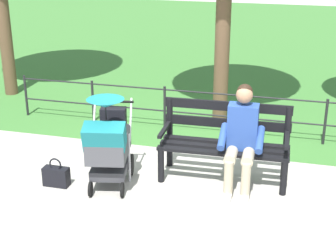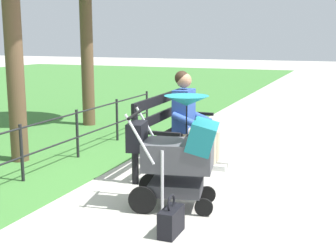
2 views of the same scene
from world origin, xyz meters
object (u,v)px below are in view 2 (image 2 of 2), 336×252
at_px(stroller, 179,151).
at_px(person_on_bench, 192,116).
at_px(handbag, 171,221).
at_px(park_bench, 170,129).

bearing_deg(stroller, person_on_bench, -165.68).
bearing_deg(person_on_bench, stroller, 14.32).
relative_size(stroller, handbag, 3.11).
distance_m(park_bench, handbag, 2.14).
height_order(park_bench, handbag, park_bench).
bearing_deg(person_on_bench, park_bench, -44.47).
relative_size(person_on_bench, stroller, 1.11).
relative_size(person_on_bench, handbag, 3.45).
relative_size(park_bench, stroller, 1.41).
distance_m(person_on_bench, handbag, 2.32).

